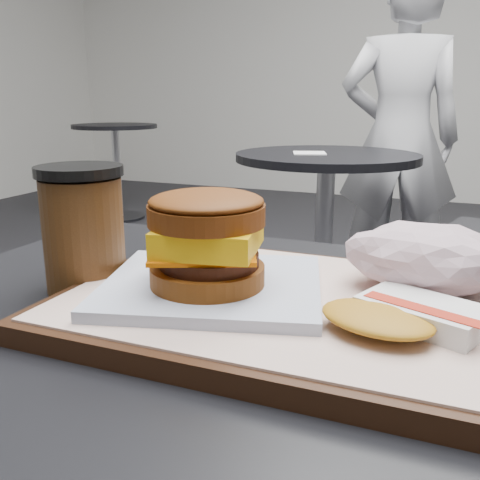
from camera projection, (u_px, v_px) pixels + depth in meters
name	position (u px, v px, depth m)	size (l,w,h in m)	color
serving_tray	(281.00, 306.00, 0.47)	(0.38, 0.28, 0.02)	black
breakfast_sandwich	(209.00, 251.00, 0.46)	(0.23, 0.21, 0.09)	silver
hash_brown	(402.00, 315.00, 0.40)	(0.13, 0.12, 0.02)	silver
crumpled_wrapper	(423.00, 257.00, 0.48)	(0.14, 0.11, 0.06)	silver
coffee_cup	(83.00, 229.00, 0.53)	(0.08, 0.08, 0.12)	#422510
neighbor_table	(325.00, 205.00, 2.09)	(0.70, 0.70, 0.75)	black
napkin	(309.00, 153.00, 2.02)	(0.12, 0.12, 0.00)	white
patron	(399.00, 139.00, 2.52)	(0.56, 0.37, 1.53)	silver
bg_table_mid	(116.00, 149.00, 4.22)	(0.66, 0.66, 0.75)	black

